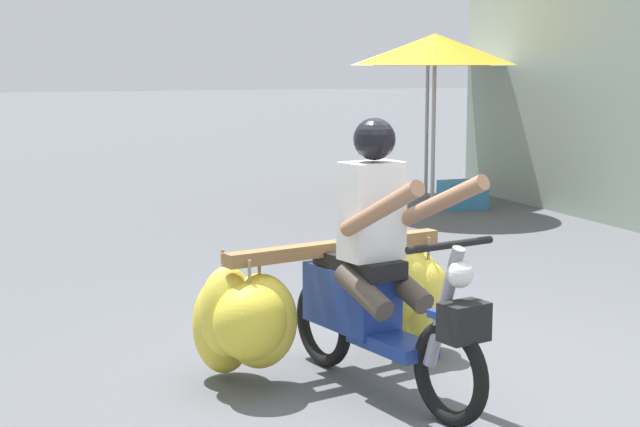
# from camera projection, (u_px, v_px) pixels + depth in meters

# --- Properties ---
(ground_plane) EXTENTS (120.00, 120.00, 0.00)m
(ground_plane) POSITION_uv_depth(u_px,v_px,m) (441.00, 388.00, 5.64)
(ground_plane) COLOR #56595E
(motorbike_main_loaded) EXTENTS (1.82, 1.94, 1.58)m
(motorbike_main_loaded) POSITION_uv_depth(u_px,v_px,m) (339.00, 298.00, 5.81)
(motorbike_main_loaded) COLOR black
(motorbike_main_loaded) RESTS_ON ground
(market_umbrella_near_shop) EXTENTS (2.00, 2.00, 2.24)m
(market_umbrella_near_shop) POSITION_uv_depth(u_px,v_px,m) (435.00, 49.00, 11.90)
(market_umbrella_near_shop) COLOR #99999E
(market_umbrella_near_shop) RESTS_ON ground
(market_umbrella_further_along) EXTENTS (2.15, 2.15, 2.24)m
(market_umbrella_further_along) POSITION_uv_depth(u_px,v_px,m) (428.00, 51.00, 13.28)
(market_umbrella_further_along) COLOR #99999E
(market_umbrella_further_along) RESTS_ON ground
(produce_crate) EXTENTS (0.56, 0.40, 0.36)m
(produce_crate) POSITION_uv_depth(u_px,v_px,m) (463.00, 194.00, 12.58)
(produce_crate) COLOR teal
(produce_crate) RESTS_ON ground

